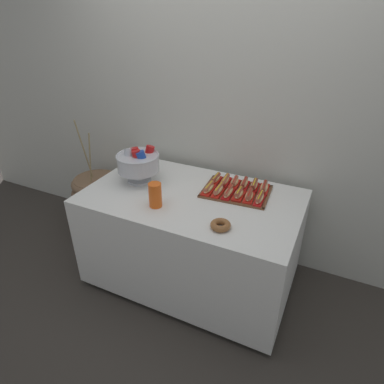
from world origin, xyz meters
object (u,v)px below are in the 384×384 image
object	(u,v)px
hot_dog_10	(254,185)
hot_dog_9	(244,184)
hot_dog_4	(249,196)
hot_dog_6	(216,179)
buffet_table	(192,237)
hot_dog_7	(225,181)
donut	(221,225)
hot_dog_1	(219,190)
floor_vase	(100,205)
hot_dog_8	(234,182)
hot_dog_3	(239,194)
hot_dog_2	(228,192)
cup_stack	(155,195)
hot_dog_11	(264,188)
hot_dog_5	(260,198)
punch_bowl	(138,162)
hot_dog_0	(209,188)
serving_tray	(236,192)

from	to	relation	value
hot_dog_10	hot_dog_9	bearing A→B (deg)	-175.83
hot_dog_4	hot_dog_6	size ratio (longest dim) A/B	1.03
buffet_table	hot_dog_7	bearing A→B (deg)	58.85
hot_dog_9	donut	distance (m)	0.56
buffet_table	hot_dog_1	distance (m)	0.46
floor_vase	donut	distance (m)	1.64
floor_vase	donut	size ratio (longest dim) A/B	8.79
hot_dog_1	hot_dog_8	xyz separation A→B (m)	(0.06, 0.17, -0.00)
hot_dog_3	donut	distance (m)	0.40
hot_dog_4	donut	xyz separation A→B (m)	(-0.06, -0.40, -0.01)
hot_dog_4	hot_dog_8	distance (m)	0.22
floor_vase	hot_dog_2	distance (m)	1.48
hot_dog_9	hot_dog_7	bearing A→B (deg)	-175.83
hot_dog_6	cup_stack	xyz separation A→B (m)	(-0.24, -0.49, 0.05)
hot_dog_11	donut	size ratio (longest dim) A/B	1.37
hot_dog_4	hot_dog_5	distance (m)	0.08
hot_dog_2	donut	xyz separation A→B (m)	(0.09, -0.39, -0.01)
hot_dog_11	punch_bowl	xyz separation A→B (m)	(-0.92, -0.25, 0.13)
buffet_table	hot_dog_11	size ratio (longest dim) A/B	8.82
hot_dog_0	hot_dog_2	xyz separation A→B (m)	(0.15, 0.01, -0.00)
hot_dog_7	hot_dog_8	world-z (taller)	same
hot_dog_5	donut	xyz separation A→B (m)	(-0.13, -0.41, -0.01)
serving_tray	hot_dog_0	size ratio (longest dim) A/B	2.92
buffet_table	hot_dog_6	distance (m)	0.49
hot_dog_9	hot_dog_11	distance (m)	0.15
hot_dog_7	hot_dog_10	world-z (taller)	hot_dog_10
hot_dog_6	punch_bowl	size ratio (longest dim) A/B	0.49
hot_dog_2	hot_dog_10	bearing A→B (deg)	51.90
hot_dog_3	punch_bowl	world-z (taller)	punch_bowl
hot_dog_6	hot_dog_1	bearing A→B (deg)	-61.38
hot_dog_7	hot_dog_6	bearing A→B (deg)	-175.83
hot_dog_1	hot_dog_5	xyz separation A→B (m)	(0.30, 0.02, -0.00)
hot_dog_1	hot_dog_6	xyz separation A→B (m)	(-0.09, 0.16, -0.00)
hot_dog_7	hot_dog_10	bearing A→B (deg)	4.17
cup_stack	hot_dog_0	bearing A→B (deg)	51.89
hot_dog_4	hot_dog_11	distance (m)	0.18
hot_dog_6	hot_dog_8	world-z (taller)	same
hot_dog_0	hot_dog_2	size ratio (longest dim) A/B	0.93
hot_dog_9	donut	xyz separation A→B (m)	(0.03, -0.56, -0.02)
hot_dog_5	hot_dog_10	size ratio (longest dim) A/B	1.12
hot_dog_8	hot_dog_10	distance (m)	0.15
hot_dog_8	donut	bearing A→B (deg)	-79.53
hot_dog_2	hot_dog_5	distance (m)	0.23
hot_dog_1	punch_bowl	size ratio (longest dim) A/B	0.55
hot_dog_6	donut	bearing A→B (deg)	-65.11
buffet_table	hot_dog_4	bearing A→B (deg)	15.98
donut	serving_tray	bearing A→B (deg)	97.09
serving_tray	donut	bearing A→B (deg)	-82.91
hot_dog_0	hot_dog_6	distance (m)	0.17
hot_dog_2	hot_dog_11	xyz separation A→B (m)	(0.21, 0.18, 0.00)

